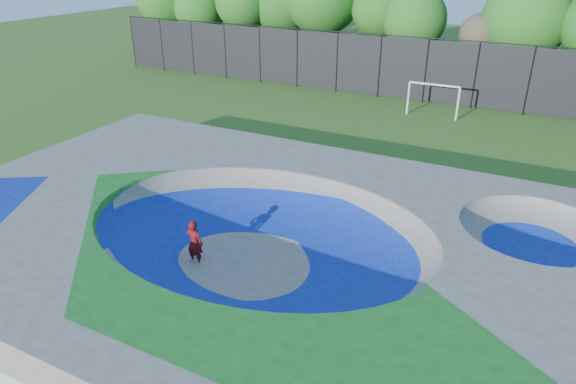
# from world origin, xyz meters

# --- Properties ---
(ground) EXTENTS (120.00, 120.00, 0.00)m
(ground) POSITION_xyz_m (0.00, 0.00, 0.00)
(ground) COLOR #315918
(ground) RESTS_ON ground
(skate_deck) EXTENTS (22.00, 14.00, 1.50)m
(skate_deck) POSITION_xyz_m (0.00, 0.00, 0.75)
(skate_deck) COLOR gray
(skate_deck) RESTS_ON ground
(skater) EXTENTS (0.57, 0.38, 1.52)m
(skater) POSITION_xyz_m (-1.77, -0.91, 0.76)
(skater) COLOR #B40E0E
(skater) RESTS_ON ground
(skateboard) EXTENTS (0.80, 0.34, 0.05)m
(skateboard) POSITION_xyz_m (-1.77, -0.91, 0.03)
(skateboard) COLOR black
(skateboard) RESTS_ON ground
(soccer_goal) EXTENTS (2.99, 0.12, 1.97)m
(soccer_goal) POSITION_xyz_m (1.22, 18.04, 1.36)
(soccer_goal) COLOR silver
(soccer_goal) RESTS_ON ground
(fence) EXTENTS (48.09, 0.09, 4.04)m
(fence) POSITION_xyz_m (0.00, 21.00, 2.10)
(fence) COLOR black
(fence) RESTS_ON ground
(treeline) EXTENTS (53.66, 6.80, 8.59)m
(treeline) POSITION_xyz_m (0.76, 26.13, 5.10)
(treeline) COLOR #4E3427
(treeline) RESTS_ON ground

